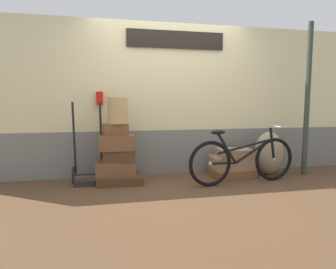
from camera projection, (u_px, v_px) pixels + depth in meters
ground at (180, 188)px, 4.08m from camera, size 8.53×5.20×0.06m
station_building at (168, 100)px, 4.77m from camera, size 6.53×0.74×2.41m
suitcase_0 at (120, 179)px, 4.25m from camera, size 0.66×0.48×0.12m
suitcase_1 at (116, 168)px, 4.24m from camera, size 0.58×0.42×0.21m
suitcase_2 at (119, 155)px, 4.19m from camera, size 0.48×0.35×0.16m
suitcase_3 at (117, 142)px, 4.16m from camera, size 0.49×0.37×0.21m
suitcase_4 at (116, 129)px, 4.18m from camera, size 0.36×0.28×0.16m
suitcase_5 at (231, 172)px, 4.62m from camera, size 0.65×0.49×0.12m
suitcase_6 at (232, 162)px, 4.62m from camera, size 0.68×0.48×0.19m
suitcase_7 at (234, 153)px, 4.58m from camera, size 0.53×0.42×0.13m
wicker_basket at (117, 111)px, 4.14m from camera, size 0.28×0.28×0.37m
luggage_trolley at (88, 164)px, 4.21m from camera, size 0.45×0.35×1.17m
burlap_sack at (269, 153)px, 4.74m from camera, size 0.46×0.39×0.69m
bicycle at (243, 160)px, 4.21m from camera, size 1.68×0.46×0.83m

